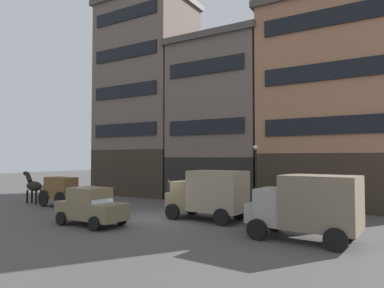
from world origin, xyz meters
name	(u,v)px	position (x,y,z in m)	size (l,w,h in m)	color
ground_plane	(157,218)	(0.00, 0.00, 0.00)	(120.00, 120.00, 0.00)	#4C4947
building_far_left	(147,97)	(-8.64, 10.07, 8.98)	(8.53, 6.65, 17.88)	#33281E
building_center_left	(223,119)	(-0.79, 10.08, 6.43)	(7.88, 6.65, 12.78)	black
building_center_right	(337,102)	(7.85, 10.08, 7.11)	(10.11, 6.65, 14.13)	#33281E
cargo_wagon	(60,189)	(-8.38, 0.33, 1.15)	(2.98, 1.65, 1.98)	brown
draft_horse	(33,186)	(-11.33, 0.33, 1.27)	(2.35, 0.69, 2.30)	black
delivery_truck_near	(208,193)	(2.68, 0.96, 1.42)	(4.44, 2.33, 2.62)	#7A6B4C
delivery_truck_far	(306,205)	(8.19, -1.15, 1.42)	(4.48, 2.44, 2.62)	gray
sedan_dark	(91,206)	(-1.63, -3.21, 0.91)	(3.78, 2.02, 1.83)	#7A6B4C
pedestrian_officer	(169,190)	(-2.75, 5.20, 0.98)	(0.50, 0.50, 1.79)	#38332D
streetlamp_curbside	(256,168)	(3.57, 5.78, 2.67)	(0.32, 0.32, 4.12)	black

